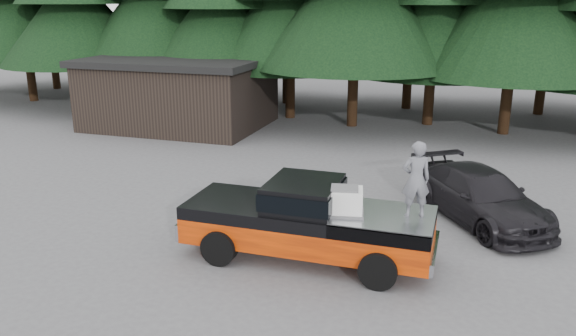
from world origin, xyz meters
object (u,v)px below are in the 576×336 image
(air_compressor, at_px, (344,202))
(parked_car, at_px, (480,196))
(man_on_bed, at_px, (416,179))
(pickup_truck, at_px, (307,232))
(utility_building, at_px, (180,92))

(air_compressor, distance_m, parked_car, 5.08)
(air_compressor, distance_m, man_on_bed, 1.65)
(pickup_truck, relative_size, air_compressor, 7.48)
(utility_building, bearing_deg, pickup_truck, -50.95)
(man_on_bed, relative_size, parked_car, 0.35)
(air_compressor, bearing_deg, parked_car, 41.96)
(utility_building, bearing_deg, air_compressor, -48.99)
(pickup_truck, bearing_deg, parked_car, 44.08)
(pickup_truck, height_order, air_compressor, air_compressor)
(air_compressor, relative_size, man_on_bed, 0.47)
(pickup_truck, height_order, man_on_bed, man_on_bed)
(parked_car, bearing_deg, air_compressor, -161.74)
(man_on_bed, height_order, utility_building, utility_building)
(parked_car, distance_m, utility_building, 16.34)
(pickup_truck, xyz_separation_m, parked_car, (3.91, 3.79, 0.05))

